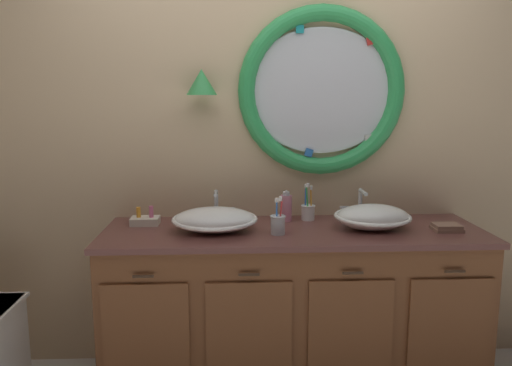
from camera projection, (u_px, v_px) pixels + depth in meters
The scene contains 11 objects.
back_wall_assembly at pixel (274, 142), 2.96m from camera, with size 6.40×0.26×2.60m.
vanity_counter at pixel (292, 307), 2.77m from camera, with size 2.03×0.66×0.89m.
sink_basin_left at pixel (215, 220), 2.64m from camera, with size 0.45×0.45×0.13m.
sink_basin_right at pixel (372, 217), 2.67m from camera, with size 0.41×0.41×0.14m.
faucet_set_left at pixel (216, 208), 2.89m from camera, with size 0.21×0.12×0.17m.
faucet_set_right at pixel (360, 207), 2.92m from camera, with size 0.24×0.14×0.18m.
toothbrush_holder_left at pixel (278, 224), 2.58m from camera, with size 0.08×0.08×0.20m.
toothbrush_holder_right at pixel (308, 211), 2.89m from camera, with size 0.08×0.08×0.22m.
soap_dispenser at pixel (286, 207), 2.86m from camera, with size 0.07×0.07×0.18m.
folded_hand_towel at pixel (447, 228), 2.66m from camera, with size 0.15×0.12×0.04m.
toiletry_basket at pixel (145, 220), 2.78m from camera, with size 0.15×0.11×0.10m.
Camera 1 is at (-0.22, -2.36, 1.59)m, focal length 35.31 mm.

